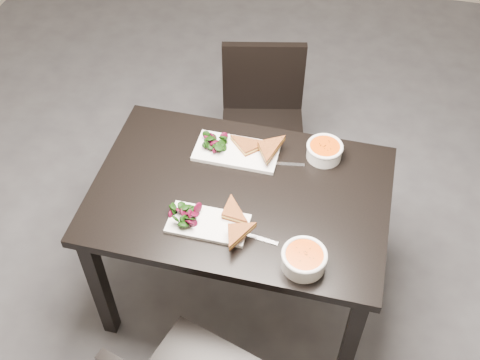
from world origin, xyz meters
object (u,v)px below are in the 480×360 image
at_px(table, 240,207).
at_px(plate_far, 237,152).
at_px(chair_far, 263,116).
at_px(soup_bowl_near, 304,259).
at_px(soup_bowl_far, 324,150).
at_px(plate_near, 208,224).

distance_m(table, plate_far, 0.24).
height_order(chair_far, soup_bowl_near, chair_far).
xyz_separation_m(table, plate_far, (-0.07, 0.21, 0.11)).
height_order(table, soup_bowl_far, soup_bowl_far).
distance_m(plate_near, plate_far, 0.40).
height_order(plate_near, soup_bowl_near, soup_bowl_near).
relative_size(plate_near, soup_bowl_far, 1.99).
distance_m(plate_near, soup_bowl_far, 0.60).
relative_size(plate_near, plate_far, 0.86).
bearing_deg(chair_far, soup_bowl_far, -65.72).
distance_m(soup_bowl_near, soup_bowl_far, 0.57).
bearing_deg(plate_near, plate_far, 88.04).
xyz_separation_m(chair_far, soup_bowl_far, (0.36, -0.48, 0.30)).
height_order(chair_far, plate_near, chair_far).
relative_size(table, plate_near, 3.89).
xyz_separation_m(chair_far, plate_far, (-0.00, -0.55, 0.27)).
xyz_separation_m(soup_bowl_near, soup_bowl_far, (-0.01, 0.57, -0.00)).
relative_size(plate_far, soup_bowl_far, 2.30).
bearing_deg(plate_far, soup_bowl_near, -53.13).
distance_m(table, soup_bowl_near, 0.45).
height_order(chair_far, plate_far, chair_far).
bearing_deg(plate_near, soup_bowl_near, -13.98).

